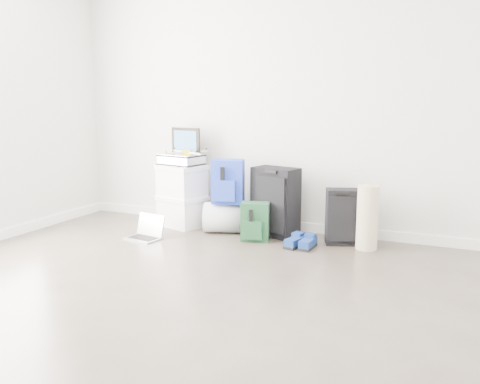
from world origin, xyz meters
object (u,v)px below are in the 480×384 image
at_px(laptop, 146,233).
at_px(carry_on, 344,217).
at_px(boxes_stack, 182,196).
at_px(large_suitcase, 275,202).
at_px(duffel_bag, 229,218).
at_px(briefcase, 181,160).

bearing_deg(laptop, carry_on, 27.16).
relative_size(boxes_stack, laptop, 1.85).
height_order(boxes_stack, large_suitcase, large_suitcase).
relative_size(duffel_bag, carry_on, 0.96).
bearing_deg(laptop, briefcase, 92.47).
height_order(large_suitcase, laptop, large_suitcase).
bearing_deg(boxes_stack, briefcase, 0.00).
relative_size(boxes_stack, briefcase, 1.58).
distance_m(duffel_bag, large_suitcase, 0.52).
relative_size(briefcase, duffel_bag, 0.83).
relative_size(carry_on, laptop, 1.47).
distance_m(boxes_stack, carry_on, 1.77).
xyz_separation_m(duffel_bag, large_suitcase, (0.48, 0.07, 0.19)).
height_order(duffel_bag, carry_on, carry_on).
xyz_separation_m(carry_on, laptop, (-1.84, -0.59, -0.21)).
relative_size(boxes_stack, duffel_bag, 1.31).
bearing_deg(large_suitcase, briefcase, -163.97).
relative_size(duffel_bag, large_suitcase, 0.73).
height_order(boxes_stack, duffel_bag, boxes_stack).
bearing_deg(briefcase, carry_on, 10.68).
bearing_deg(carry_on, boxes_stack, 159.56).
bearing_deg(large_suitcase, carry_on, 12.99).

